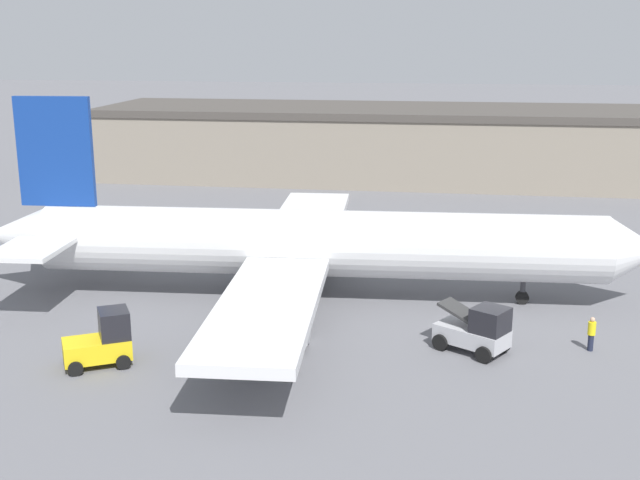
# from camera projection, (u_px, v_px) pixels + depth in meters

# --- Properties ---
(ground_plane) EXTENTS (400.00, 400.00, 0.00)m
(ground_plane) POSITION_uv_depth(u_px,v_px,m) (320.00, 298.00, 44.55)
(ground_plane) COLOR slate
(terminal_building) EXTENTS (63.99, 15.32, 7.13)m
(terminal_building) POSITION_uv_depth(u_px,v_px,m) (421.00, 143.00, 80.29)
(terminal_building) COLOR gray
(terminal_building) RESTS_ON ground_plane
(airplane) EXTENTS (37.70, 32.34, 10.97)m
(airplane) POSITION_uv_depth(u_px,v_px,m) (302.00, 244.00, 43.88)
(airplane) COLOR silver
(airplane) RESTS_ON ground_plane
(ground_crew_worker) EXTENTS (0.36, 0.36, 1.63)m
(ground_crew_worker) POSITION_uv_depth(u_px,v_px,m) (591.00, 333.00, 36.90)
(ground_crew_worker) COLOR #1E2338
(ground_crew_worker) RESTS_ON ground_plane
(baggage_tug) EXTENTS (3.73, 2.51, 2.49)m
(baggage_tug) POSITION_uv_depth(u_px,v_px,m) (273.00, 331.00, 36.43)
(baggage_tug) COLOR silver
(baggage_tug) RESTS_ON ground_plane
(belt_loader_truck) EXTENTS (3.63, 3.26, 2.30)m
(belt_loader_truck) POSITION_uv_depth(u_px,v_px,m) (477.00, 330.00, 36.62)
(belt_loader_truck) COLOR #B2B2B7
(belt_loader_truck) RESTS_ON ground_plane
(pushback_tug) EXTENTS (3.33, 3.01, 2.47)m
(pushback_tug) POSITION_uv_depth(u_px,v_px,m) (103.00, 341.00, 35.33)
(pushback_tug) COLOR yellow
(pushback_tug) RESTS_ON ground_plane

